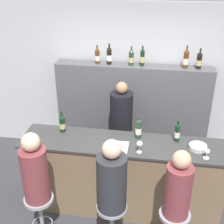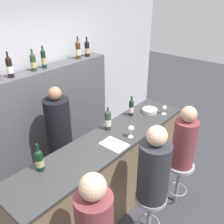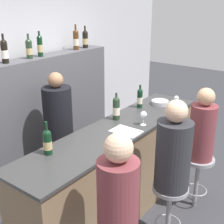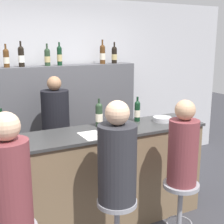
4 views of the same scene
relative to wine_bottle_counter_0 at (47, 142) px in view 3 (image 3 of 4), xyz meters
The scene contains 22 objects.
ground_plane 1.52m from the wine_bottle_counter_0, 27.29° to the right, with size 16.00×16.00×0.00m, color #333338.
wall_back 1.59m from the wine_bottle_counter_0, 58.47° to the left, with size 6.40×0.05×2.60m.
bar_counter 1.07m from the wine_bottle_counter_0, 10.66° to the right, with size 2.63×0.58×1.09m.
back_bar_cabinet 1.45m from the wine_bottle_counter_0, 53.66° to the left, with size 2.46×0.28×1.68m.
wine_bottle_counter_0 is the anchor object (origin of this frame).
wine_bottle_counter_1 1.02m from the wine_bottle_counter_0, ahead, with size 0.08×0.08×0.31m.
wine_bottle_counter_2 1.51m from the wine_bottle_counter_0, ahead, with size 0.07×0.07×0.29m.
wine_bottle_backbar_1 1.36m from the wine_bottle_counter_0, 68.29° to the left, with size 0.08×0.08×0.33m.
wine_bottle_backbar_2 1.50m from the wine_bottle_counter_0, 55.00° to the left, with size 0.08×0.08×0.29m.
wine_bottle_backbar_3 1.60m from the wine_bottle_counter_0, 49.64° to the left, with size 0.07×0.07×0.31m.
wine_bottle_backbar_4 2.06m from the wine_bottle_counter_0, 35.09° to the left, with size 0.08×0.08×0.35m.
wine_bottle_backbar_5 2.21m from the wine_bottle_counter_0, 32.08° to the left, with size 0.08×0.08×0.31m.
wine_glass_0 1.11m from the wine_bottle_counter_0, 17.32° to the right, with size 0.07×0.07×0.16m.
wine_glass_1 1.87m from the wine_bottle_counter_0, 10.14° to the right, with size 0.07×0.07×0.13m.
metal_bowl 1.77m from the wine_bottle_counter_0, ahead, with size 0.22×0.22×0.05m.
tasting_menu 0.86m from the wine_bottle_counter_0, 18.96° to the right, with size 0.21×0.30×0.00m.
guest_seated_left 0.84m from the wine_bottle_counter_0, 95.92° to the right, with size 0.31×0.31×0.89m.
bar_stool_middle 1.34m from the wine_bottle_counter_0, 45.75° to the right, with size 0.35×0.35×0.64m.
guest_seated_middle 1.16m from the wine_bottle_counter_0, 45.75° to the right, with size 0.34×0.34×0.89m.
bar_stool_right 1.86m from the wine_bottle_counter_0, 28.41° to the right, with size 0.35×0.35×0.64m.
guest_seated_right 1.73m from the wine_bottle_counter_0, 28.41° to the right, with size 0.29×0.29×0.83m.
bartender 1.06m from the wine_bottle_counter_0, 41.08° to the left, with size 0.34×0.34×1.59m.
Camera 3 is at (-2.44, -1.48, 2.40)m, focal length 50.00 mm.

